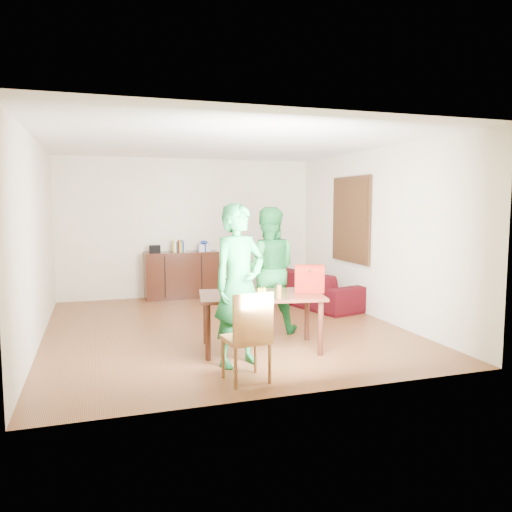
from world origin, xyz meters
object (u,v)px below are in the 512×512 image
object	(u,v)px
person_far	(268,270)
laptop	(245,292)
person_near	(239,285)
table	(261,301)
chair	(247,355)
red_bag	(309,281)
sofa	(312,287)
bottle	(279,291)

from	to	relation	value
person_far	laptop	distance (m)	1.07
person_near	person_far	size ratio (longest dim) A/B	1.03
table	person_near	xyz separation A→B (m)	(-0.42, -0.48, 0.29)
chair	red_bag	size ratio (longest dim) A/B	2.57
chair	table	bearing A→B (deg)	57.95
sofa	red_bag	bearing A→B (deg)	139.05
table	red_bag	bearing A→B (deg)	6.59
red_bag	sofa	distance (m)	2.73
chair	person_far	world-z (taller)	person_far
chair	bottle	size ratio (longest dim) A/B	5.29
red_bag	person_far	bearing A→B (deg)	129.10
sofa	table	bearing A→B (deg)	127.50
person_near	sofa	size ratio (longest dim) A/B	0.84
laptop	bottle	world-z (taller)	laptop
person_far	bottle	distance (m)	1.17
sofa	chair	bearing A→B (deg)	130.48
sofa	bottle	bearing A→B (deg)	132.68
bottle	red_bag	world-z (taller)	red_bag
chair	sofa	size ratio (longest dim) A/B	0.43
bottle	sofa	distance (m)	3.20
person_near	bottle	xyz separation A→B (m)	(0.54, 0.17, -0.12)
person_near	red_bag	size ratio (longest dim) A/B	4.96
table	person_far	distance (m)	0.94
person_near	person_far	distance (m)	1.52
table	bottle	world-z (taller)	bottle
person_far	chair	bearing A→B (deg)	81.31
bottle	sofa	world-z (taller)	bottle
laptop	person_near	bearing A→B (deg)	-136.77
table	chair	xyz separation A→B (m)	(-0.50, -1.03, -0.35)
table	bottle	bearing A→B (deg)	-59.30
laptop	sofa	size ratio (longest dim) A/B	0.19
chair	person_far	xyz separation A→B (m)	(0.87, 1.85, 0.61)
person_near	red_bag	world-z (taller)	person_near
chair	person_near	bearing A→B (deg)	75.67
laptop	red_bag	bearing A→B (deg)	-20.95
red_bag	sofa	bearing A→B (deg)	86.88
person_near	bottle	world-z (taller)	person_near
person_far	person_near	bearing A→B (deg)	75.20
chair	sofa	bearing A→B (deg)	50.17
chair	laptop	world-z (taller)	same
person_near	sofa	world-z (taller)	person_near
person_near	red_bag	distance (m)	1.15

